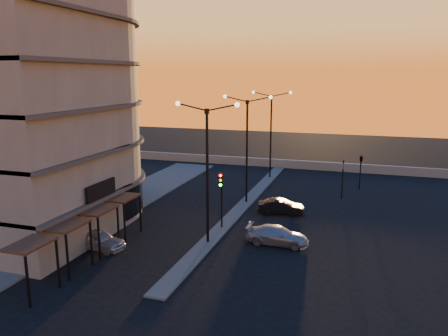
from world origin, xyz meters
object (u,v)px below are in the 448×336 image
(streetlamp_mid, at_px, (247,141))
(car_sedan, at_px, (281,207))
(car_wagon, at_px, (277,235))
(traffic_light_main, at_px, (221,191))
(car_hatchback, at_px, (98,240))

(streetlamp_mid, relative_size, car_sedan, 2.56)
(car_wagon, bearing_deg, car_sedan, 9.65)
(traffic_light_main, xyz_separation_m, car_hatchback, (-6.50, -6.04, -2.25))
(car_sedan, bearing_deg, car_hatchback, 129.06)
(traffic_light_main, xyz_separation_m, car_sedan, (3.52, 4.92, -2.28))
(streetlamp_mid, height_order, car_wagon, streetlamp_mid)
(car_wagon, bearing_deg, streetlamp_mid, 28.31)
(traffic_light_main, distance_m, car_wagon, 5.30)
(traffic_light_main, height_order, car_sedan, traffic_light_main)
(streetlamp_mid, xyz_separation_m, car_hatchback, (-6.50, -13.17, -4.95))
(car_wagon, bearing_deg, traffic_light_main, 71.44)
(car_hatchback, bearing_deg, traffic_light_main, -41.54)
(car_hatchback, height_order, car_sedan, car_hatchback)
(car_sedan, xyz_separation_m, car_wagon, (0.99, -6.52, -0.00))
(traffic_light_main, height_order, car_hatchback, traffic_light_main)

